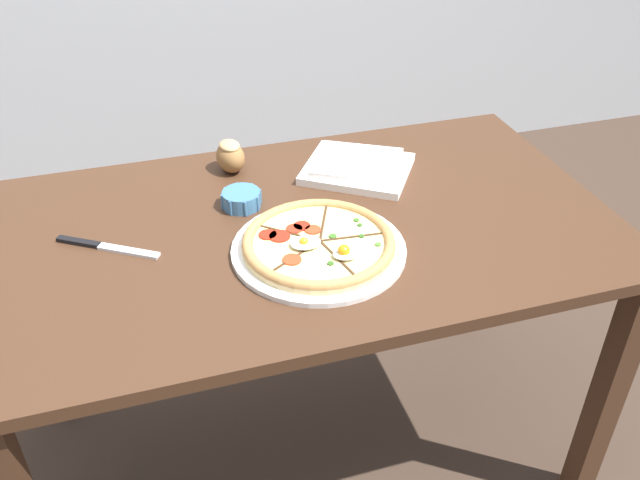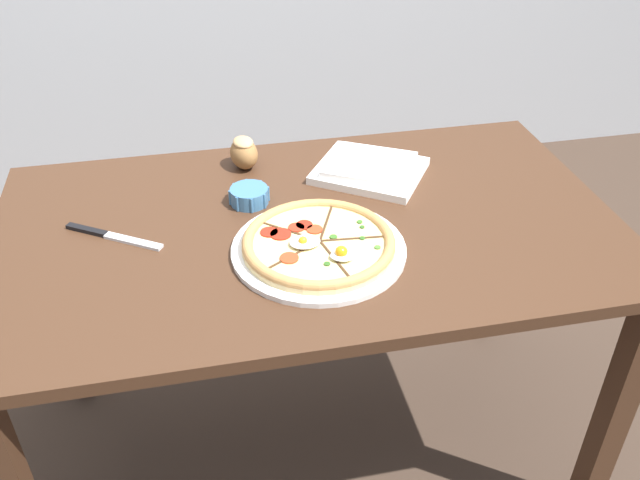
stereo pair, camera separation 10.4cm
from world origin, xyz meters
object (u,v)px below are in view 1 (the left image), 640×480
napkin_folded (357,167)px  bread_piece_near (230,156)px  knife_main (106,247)px  pizza (320,244)px  ramekin_bowl (241,199)px  dining_table (305,261)px

napkin_folded → bread_piece_near: size_ratio=3.23×
napkin_folded → knife_main: (-0.63, -0.16, -0.01)m
pizza → bread_piece_near: (-0.11, 0.41, 0.02)m
ramekin_bowl → knife_main: size_ratio=0.46×
dining_table → knife_main: bearing=176.2°
dining_table → knife_main: knife_main is taller
pizza → bread_piece_near: bearing=105.7°
dining_table → bread_piece_near: 0.35m
bread_piece_near → ramekin_bowl: bearing=-92.9°
dining_table → bread_piece_near: bearing=111.0°
knife_main → dining_table: bearing=28.7°
dining_table → napkin_folded: size_ratio=4.22×
pizza → knife_main: pizza is taller
dining_table → knife_main: size_ratio=6.63×
pizza → napkin_folded: size_ratio=1.11×
napkin_folded → bread_piece_near: bread_piece_near is taller
dining_table → pizza: 0.17m
dining_table → ramekin_bowl: (-0.12, 0.11, 0.13)m
bread_piece_near → pizza: bearing=-74.3°
dining_table → pizza: pizza is taller
pizza → knife_main: size_ratio=1.75×
bread_piece_near → knife_main: bread_piece_near is taller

